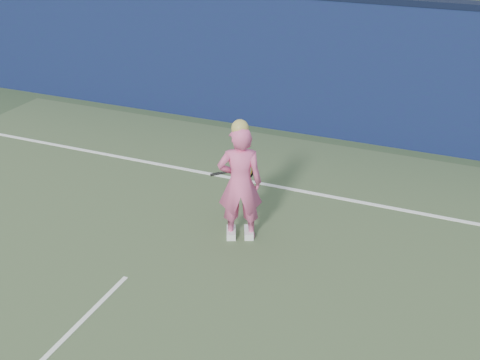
% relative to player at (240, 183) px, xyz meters
% --- Properties ---
extents(ground, '(80.00, 80.00, 0.00)m').
position_rel_player_xyz_m(ground, '(-0.90, -2.43, -0.81)').
color(ground, '#32462B').
rests_on(ground, ground).
extents(backstop_wall, '(24.00, 0.40, 2.50)m').
position_rel_player_xyz_m(backstop_wall, '(-0.90, 4.07, 0.44)').
color(backstop_wall, '#0E1E3D').
rests_on(backstop_wall, ground).
extents(player, '(0.69, 0.59, 1.68)m').
position_rel_player_xyz_m(player, '(0.00, 0.00, 0.00)').
color(player, '#E0578E').
rests_on(player, ground).
extents(racket, '(0.61, 0.21, 0.33)m').
position_rel_player_xyz_m(racket, '(-0.16, 0.38, -0.01)').
color(racket, black).
rests_on(racket, ground).
extents(court_lines, '(11.00, 12.04, 0.01)m').
position_rel_player_xyz_m(court_lines, '(-0.90, -2.76, -0.80)').
color(court_lines, white).
rests_on(court_lines, court_surface).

